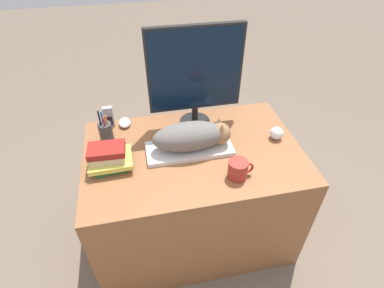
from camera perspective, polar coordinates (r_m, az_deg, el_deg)
ground_plane at (r=1.94m, az=2.67°, el=-24.71°), size 12.00×12.00×0.00m
desk at (r=1.84m, az=0.21°, el=-9.58°), size 1.14×0.74×0.71m
keyboard at (r=1.58m, az=-0.50°, el=-0.93°), size 0.45×0.18×0.02m
cat at (r=1.53m, az=0.40°, el=1.60°), size 0.41×0.17×0.15m
monitor at (r=1.61m, az=0.62°, el=13.38°), size 0.51×0.18×0.57m
computer_mouse at (r=1.79m, az=-12.72°, el=3.99°), size 0.07×0.10×0.04m
coffee_mug at (r=1.43m, az=8.82°, el=-4.78°), size 0.13×0.09×0.09m
pen_cup at (r=1.68m, az=-16.10°, el=2.31°), size 0.07×0.07×0.19m
baseball at (r=1.71m, az=15.81°, el=2.00°), size 0.07×0.07×0.07m
phone at (r=1.79m, az=-15.57°, el=5.01°), size 0.05×0.03×0.13m
book_stack at (r=1.51m, az=-15.55°, el=-2.45°), size 0.21×0.17×0.12m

